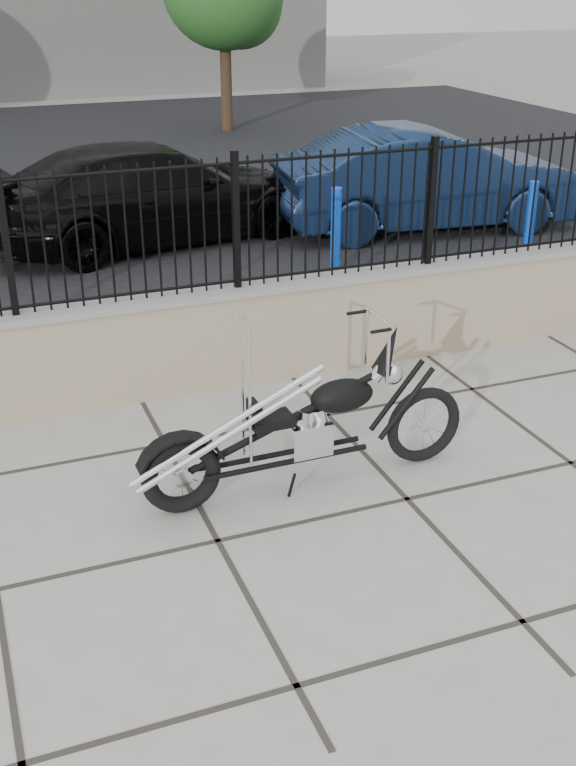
% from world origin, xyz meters
% --- Properties ---
extents(ground_plane, '(90.00, 90.00, 0.00)m').
position_xyz_m(ground_plane, '(0.00, 0.00, 0.00)').
color(ground_plane, '#99968E').
rests_on(ground_plane, ground).
extents(parking_lot, '(30.00, 30.00, 0.00)m').
position_xyz_m(parking_lot, '(0.00, 12.50, 0.00)').
color(parking_lot, black).
rests_on(parking_lot, ground).
extents(retaining_wall, '(14.00, 0.36, 0.96)m').
position_xyz_m(retaining_wall, '(0.00, 2.50, 0.48)').
color(retaining_wall, gray).
rests_on(retaining_wall, ground_plane).
extents(iron_fence, '(14.00, 0.08, 1.20)m').
position_xyz_m(iron_fence, '(0.00, 2.50, 1.56)').
color(iron_fence, black).
rests_on(iron_fence, retaining_wall).
extents(chopper_motorcycle, '(2.51, 0.46, 1.51)m').
position_xyz_m(chopper_motorcycle, '(0.83, 0.47, 0.75)').
color(chopper_motorcycle, black).
rests_on(chopper_motorcycle, ground_plane).
extents(car_black, '(5.14, 2.88, 1.41)m').
position_xyz_m(car_black, '(1.38, 7.57, 0.70)').
color(car_black, black).
rests_on(car_black, parking_lot).
extents(car_blue, '(4.75, 2.12, 1.51)m').
position_xyz_m(car_blue, '(5.41, 6.74, 0.76)').
color(car_blue, '#112140').
rests_on(car_blue, parking_lot).
extents(bollard_b, '(0.17, 0.17, 1.14)m').
position_xyz_m(bollard_b, '(3.19, 5.16, 0.57)').
color(bollard_b, blue).
rests_on(bollard_b, ground_plane).
extents(bollard_c, '(0.16, 0.16, 1.08)m').
position_xyz_m(bollard_c, '(5.92, 4.83, 0.54)').
color(bollard_c, '#0A19A4').
rests_on(bollard_c, ground_plane).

